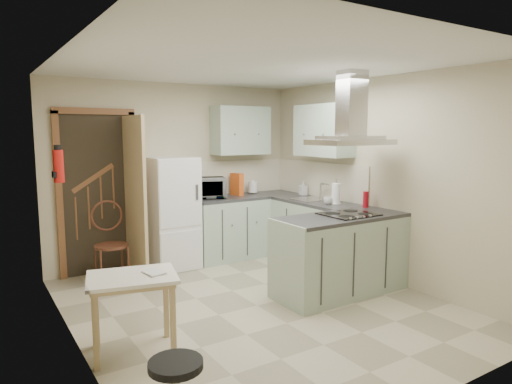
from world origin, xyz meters
TOP-DOWN VIEW (x-y plane):
  - floor at (0.00, 0.00)m, footprint 4.20×4.20m
  - ceiling at (0.00, 0.00)m, footprint 4.20×4.20m
  - back_wall at (0.00, 2.10)m, footprint 3.60×0.00m
  - left_wall at (-1.80, 0.00)m, footprint 0.00×4.20m
  - right_wall at (1.80, 0.00)m, footprint 0.00×4.20m
  - doorway at (-1.10, 2.07)m, footprint 1.10×0.12m
  - fridge at (-0.20, 1.80)m, footprint 0.60×0.60m
  - counter_back at (0.66, 1.80)m, footprint 1.08×0.60m
  - counter_right at (1.50, 1.12)m, footprint 0.60×1.95m
  - splashback at (0.96, 2.09)m, footprint 1.68×0.02m
  - wall_cabinet_back at (0.95, 1.93)m, footprint 0.85×0.35m
  - wall_cabinet_right at (1.62, 0.85)m, footprint 0.35×0.90m
  - peninsula at (1.02, -0.18)m, footprint 1.55×0.65m
  - hob at (1.12, -0.18)m, footprint 0.58×0.50m
  - extractor_hood at (1.12, -0.18)m, footprint 0.90×0.55m
  - sink at (1.50, 0.95)m, footprint 0.45×0.40m
  - fire_extinguisher at (-1.74, 0.90)m, footprint 0.10×0.10m
  - drop_leaf_table at (-1.42, -0.31)m, footprint 0.82×0.69m
  - bentwood_chair at (-1.08, 1.62)m, footprint 0.42×0.42m
  - microwave at (0.35, 1.86)m, footprint 0.61×0.50m
  - kettle at (1.15, 1.91)m, footprint 0.18×0.18m
  - cereal_box at (0.86, 1.89)m, footprint 0.12×0.23m
  - soap_bottle at (1.69, 1.37)m, footprint 0.10×0.11m
  - paper_towel at (1.51, 0.46)m, footprint 0.13×0.13m
  - cup at (1.43, 0.51)m, footprint 0.16×0.16m
  - red_bottle at (1.65, 0.07)m, footprint 0.08×0.08m
  - book at (-1.32, -0.37)m, footprint 0.17×0.21m

SIDE VIEW (x-z plane):
  - floor at x=0.00m, z-range 0.00..0.00m
  - drop_leaf_table at x=-1.42m, z-range 0.00..0.67m
  - counter_back at x=0.66m, z-range 0.00..0.90m
  - counter_right at x=1.50m, z-range 0.00..0.90m
  - peninsula at x=1.02m, z-range 0.00..0.90m
  - bentwood_chair at x=-1.08m, z-range 0.00..0.90m
  - book at x=-1.32m, z-range 0.67..0.75m
  - fridge at x=-0.20m, z-range 0.00..1.50m
  - sink at x=1.50m, z-range 0.90..0.91m
  - hob at x=1.12m, z-range 0.90..0.91m
  - cup at x=1.43m, z-range 0.90..0.99m
  - red_bottle at x=1.65m, z-range 0.90..1.10m
  - kettle at x=1.15m, z-range 0.90..1.11m
  - soap_bottle at x=1.69m, z-range 0.90..1.11m
  - paper_towel at x=1.51m, z-range 0.90..1.18m
  - microwave at x=0.35m, z-range 0.90..1.19m
  - doorway at x=-1.10m, z-range 0.00..2.10m
  - cereal_box at x=0.86m, z-range 0.90..1.22m
  - splashback at x=0.96m, z-range 0.90..1.40m
  - back_wall at x=0.00m, z-range -0.55..3.05m
  - left_wall at x=-1.80m, z-range -0.85..3.35m
  - right_wall at x=1.80m, z-range -0.85..3.35m
  - fire_extinguisher at x=-1.74m, z-range 1.34..1.66m
  - extractor_hood at x=1.12m, z-range 1.67..1.77m
  - wall_cabinet_back at x=0.95m, z-range 1.50..2.20m
  - wall_cabinet_right at x=1.62m, z-range 1.50..2.20m
  - ceiling at x=0.00m, z-range 2.50..2.50m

